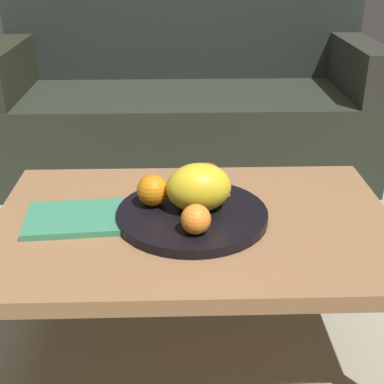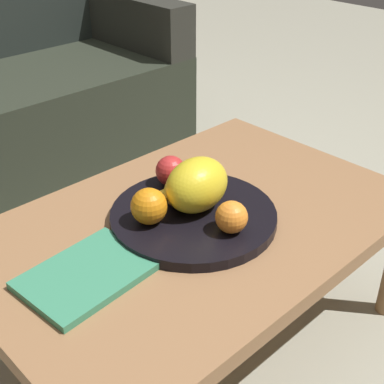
# 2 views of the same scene
# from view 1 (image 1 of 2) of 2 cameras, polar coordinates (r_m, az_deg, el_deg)

# --- Properties ---
(ground_plane) EXTENTS (8.00, 8.00, 0.00)m
(ground_plane) POSITION_cam_1_polar(r_m,az_deg,el_deg) (1.59, 0.21, -15.23)
(ground_plane) COLOR #9D9A86
(coffee_table) EXTENTS (1.02, 0.67, 0.39)m
(coffee_table) POSITION_cam_1_polar(r_m,az_deg,el_deg) (1.39, 0.23, -4.41)
(coffee_table) COLOR #936642
(coffee_table) RESTS_ON ground_plane
(couch) EXTENTS (1.70, 0.70, 0.90)m
(couch) POSITION_cam_1_polar(r_m,az_deg,el_deg) (2.58, -0.84, 8.97)
(couch) COLOR #272D22
(couch) RESTS_ON ground_plane
(fruit_bowl) EXTENTS (0.38, 0.38, 0.03)m
(fruit_bowl) POSITION_cam_1_polar(r_m,az_deg,el_deg) (1.37, 0.00, -2.36)
(fruit_bowl) COLOR black
(fruit_bowl) RESTS_ON coffee_table
(melon_large_front) EXTENTS (0.17, 0.14, 0.12)m
(melon_large_front) POSITION_cam_1_polar(r_m,az_deg,el_deg) (1.34, 0.72, 0.48)
(melon_large_front) COLOR yellow
(melon_large_front) RESTS_ON fruit_bowl
(orange_front) EXTENTS (0.08, 0.08, 0.08)m
(orange_front) POSITION_cam_1_polar(r_m,az_deg,el_deg) (1.38, -4.17, 0.19)
(orange_front) COLOR orange
(orange_front) RESTS_ON fruit_bowl
(orange_left) EXTENTS (0.07, 0.07, 0.07)m
(orange_left) POSITION_cam_1_polar(r_m,az_deg,el_deg) (1.25, 0.55, -2.90)
(orange_left) COLOR orange
(orange_left) RESTS_ON fruit_bowl
(apple_front) EXTENTS (0.08, 0.08, 0.08)m
(apple_front) POSITION_cam_1_polar(r_m,az_deg,el_deg) (1.46, 1.68, 1.68)
(apple_front) COLOR red
(apple_front) RESTS_ON fruit_bowl
(banana_bunch) EXTENTS (0.17, 0.11, 0.06)m
(banana_bunch) POSITION_cam_1_polar(r_m,az_deg,el_deg) (1.41, 0.84, 0.29)
(banana_bunch) COLOR yellow
(banana_bunch) RESTS_ON fruit_bowl
(magazine) EXTENTS (0.26, 0.20, 0.02)m
(magazine) POSITION_cam_1_polar(r_m,az_deg,el_deg) (1.39, -12.16, -2.76)
(magazine) COLOR #3A8964
(magazine) RESTS_ON coffee_table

